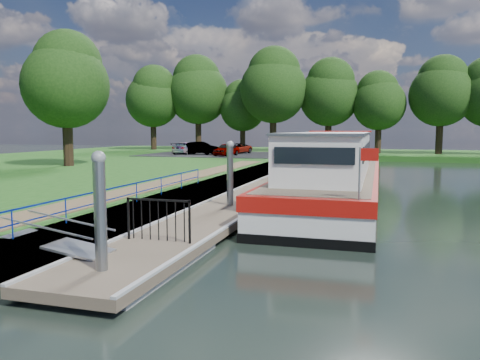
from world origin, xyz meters
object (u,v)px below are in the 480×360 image
(car_b, at_px, (201,148))
(car_c, at_px, (185,148))
(car_d, at_px, (237,148))
(car_a, at_px, (226,149))
(pontoon, at_px, (258,195))
(barge, at_px, (336,176))

(car_b, xyz_separation_m, car_c, (-2.04, 0.75, -0.05))
(car_d, bearing_deg, car_a, -68.87)
(car_c, height_order, car_d, car_c)
(car_b, distance_m, car_c, 2.18)
(pontoon, bearing_deg, car_a, 111.99)
(car_d, bearing_deg, car_b, -116.08)
(car_c, bearing_deg, car_d, -154.93)
(barge, relative_size, car_d, 5.44)
(car_b, xyz_separation_m, car_d, (2.98, 3.14, -0.12))
(car_c, bearing_deg, pontoon, 120.03)
(barge, xyz_separation_m, car_d, (-12.73, 24.91, 0.29))
(pontoon, height_order, car_a, car_a)
(pontoon, relative_size, car_a, 8.21)
(barge, bearing_deg, car_a, 121.45)
(car_a, distance_m, car_c, 5.75)
(pontoon, height_order, car_c, car_c)
(pontoon, relative_size, car_d, 7.71)
(car_b, bearing_deg, car_d, -33.35)
(pontoon, xyz_separation_m, car_a, (-8.84, 21.88, 1.27))
(car_a, xyz_separation_m, car_c, (-5.32, 2.19, -0.01))
(barge, height_order, car_c, barge)
(pontoon, relative_size, barge, 1.42)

